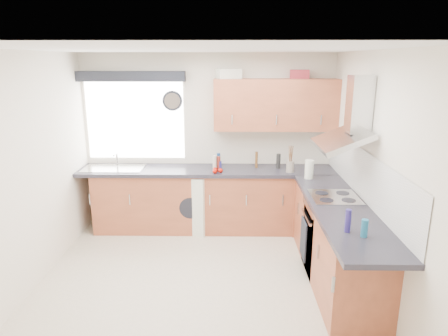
{
  "coord_description": "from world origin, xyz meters",
  "views": [
    {
      "loc": [
        0.32,
        -3.94,
        2.41
      ],
      "look_at": [
        0.25,
        0.85,
        1.1
      ],
      "focal_mm": 32.0,
      "sensor_mm": 36.0,
      "label": 1
    }
  ],
  "objects_px": {
    "extractor_hood": "(350,121)",
    "washing_machine": "(192,201)",
    "oven": "(332,237)",
    "upper_cabinets": "(275,105)"
  },
  "relations": [
    {
      "from": "extractor_hood",
      "to": "washing_machine",
      "type": "bearing_deg",
      "value": 146.19
    },
    {
      "from": "washing_machine",
      "to": "oven",
      "type": "bearing_deg",
      "value": -16.31
    },
    {
      "from": "oven",
      "to": "extractor_hood",
      "type": "height_order",
      "value": "extractor_hood"
    },
    {
      "from": "washing_machine",
      "to": "extractor_hood",
      "type": "bearing_deg",
      "value": -14.79
    },
    {
      "from": "oven",
      "to": "upper_cabinets",
      "type": "bearing_deg",
      "value": 112.54
    },
    {
      "from": "oven",
      "to": "washing_machine",
      "type": "xyz_separation_m",
      "value": [
        -1.72,
        1.22,
        -0.01
      ]
    },
    {
      "from": "oven",
      "to": "extractor_hood",
      "type": "distance_m",
      "value": 1.35
    },
    {
      "from": "oven",
      "to": "washing_machine",
      "type": "distance_m",
      "value": 2.11
    },
    {
      "from": "oven",
      "to": "upper_cabinets",
      "type": "xyz_separation_m",
      "value": [
        -0.55,
        1.32,
        1.38
      ]
    },
    {
      "from": "extractor_hood",
      "to": "upper_cabinets",
      "type": "xyz_separation_m",
      "value": [
        -0.65,
        1.33,
        0.03
      ]
    }
  ]
}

